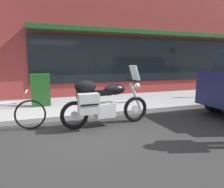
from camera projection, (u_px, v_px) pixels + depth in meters
The scene contains 5 objects.
ground_plane at pixel (81, 134), 4.17m from camera, with size 80.00×80.00×0.00m, color #2A2A2A.
storefront_building at pixel (182, 13), 9.13m from camera, with size 18.99×0.90×7.52m.
touring_motorcycle at pixel (102, 101), 4.57m from camera, with size 2.15×0.73×1.39m.
parked_bicycle at pixel (3, 115), 4.22m from camera, with size 1.70×0.48×0.92m.
sandwich_board_sign at pixel (41, 90), 6.07m from camera, with size 0.55×0.42×1.00m.
Camera 1 is at (-0.71, -3.98, 1.47)m, focal length 32.18 mm.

